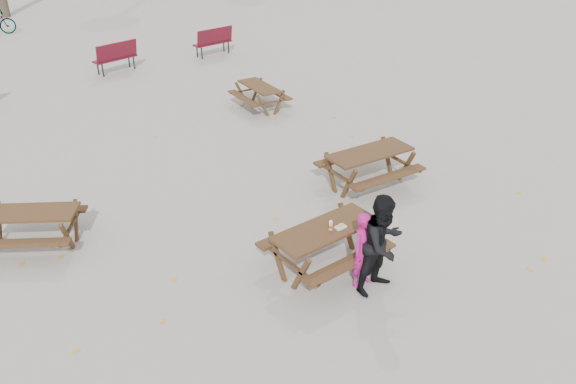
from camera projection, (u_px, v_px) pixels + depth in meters
ground at (324, 267)px, 9.39m from camera, size 80.00×80.00×0.00m
main_picnic_table at (326, 238)px, 9.11m from camera, size 1.80×1.45×0.78m
food_tray at (341, 227)px, 9.01m from camera, size 0.18×0.11×0.03m
bread_roll at (341, 225)px, 8.99m from camera, size 0.14×0.06×0.05m
soda_bottle at (331, 226)px, 8.95m from camera, size 0.07×0.07×0.17m
child at (364, 250)px, 8.71m from camera, size 0.49×0.33×1.29m
adult at (383, 244)px, 8.52m from camera, size 0.85×0.69×1.66m
picnic_table_east at (369, 169)px, 11.74m from camera, size 1.97×1.64×0.79m
picnic_table_north at (32, 229)px, 9.79m from camera, size 2.07×1.98×0.69m
picnic_table_far at (260, 97)px, 15.85m from camera, size 1.40×1.67×0.66m
park_bench_row at (45, 72)px, 17.33m from camera, size 13.67×1.40×1.03m
fallen_leaves at (262, 199)px, 11.39m from camera, size 11.00×11.00×0.01m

